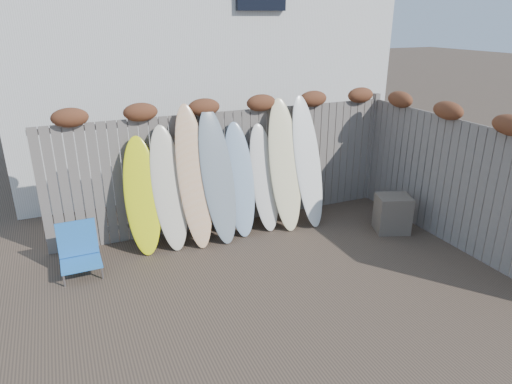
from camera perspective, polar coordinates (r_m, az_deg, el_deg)
name	(u,v)px	position (r m, az deg, el deg)	size (l,w,h in m)	color
ground	(291,291)	(6.30, 4.46, -12.18)	(80.00, 80.00, 0.00)	#493A2D
back_fence	(231,158)	(7.82, -3.10, 4.22)	(6.05, 0.28, 2.24)	slate
right_fence	(457,176)	(7.72, 23.88, 1.86)	(0.28, 4.40, 2.24)	slate
house	(186,28)	(11.53, -8.76, 19.64)	(8.50, 5.50, 6.33)	silver
beach_chair	(79,251)	(7.01, -21.23, -6.84)	(0.55, 0.59, 0.73)	blue
wooden_crate	(392,214)	(8.10, 16.69, -2.60)	(0.55, 0.45, 0.64)	#6F6353
lattice_panel	(417,179)	(8.53, 19.45, 1.53)	(0.04, 1.02, 1.53)	#392A22
surfboard_0	(142,196)	(7.17, -14.05, -0.49)	(0.53, 0.07, 1.84)	#E9EF11
surfboard_1	(169,188)	(7.21, -10.84, 0.44)	(0.52, 0.07, 1.98)	beige
surfboard_2	(194,177)	(7.22, -7.79, 1.91)	(0.51, 0.07, 2.29)	#F2BA7D
surfboard_3	(218,176)	(7.31, -4.82, 1.96)	(0.54, 0.07, 2.21)	slate
surfboard_4	(239,180)	(7.55, -2.09, 1.54)	(0.50, 0.07, 1.92)	#8AA4BE
surfboard_5	(264,178)	(7.75, 1.03, 1.80)	(0.48, 0.07, 1.85)	silver
surfboard_6	(285,165)	(7.77, 3.62, 3.37)	(0.55, 0.07, 2.27)	#FDEFB4
surfboard_7	(308,162)	(7.94, 6.48, 3.77)	(0.50, 0.07, 2.30)	white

